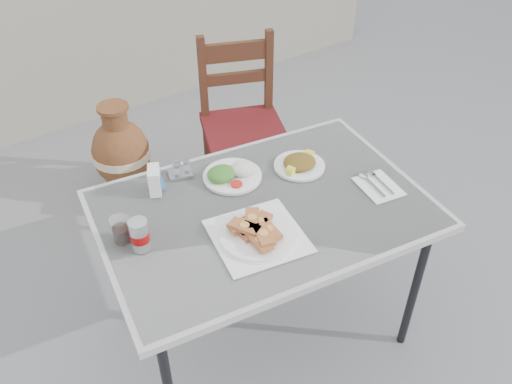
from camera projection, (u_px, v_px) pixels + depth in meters
ground at (230, 333)px, 2.75m from camera, size 80.00×80.00×0.00m
cafe_table at (264, 217)px, 2.29m from camera, size 1.47×1.10×0.83m
pide_plate at (258, 230)px, 2.09m from camera, size 0.40×0.40×0.07m
salad_rice_plate at (232, 173)px, 2.39m from camera, size 0.26×0.26×0.07m
salad_chopped_plate at (300, 163)px, 2.46m from camera, size 0.23×0.23×0.05m
soda_can at (140, 235)px, 2.02m from camera, size 0.07×0.07×0.13m
cola_glass at (121, 231)px, 2.07m from camera, size 0.08×0.08×0.11m
napkin_holder at (155, 180)px, 2.30m from camera, size 0.09×0.11×0.12m
condiment_caddy at (180, 170)px, 2.41m from camera, size 0.12×0.11×0.07m
cutlery_napkin at (376, 184)px, 2.36m from camera, size 0.19×0.23×0.02m
chair at (242, 124)px, 3.27m from camera, size 0.61×0.61×1.06m
terracotta_urn at (121, 154)px, 3.46m from camera, size 0.37×0.37×0.65m
back_wall at (46, 50)px, 3.97m from camera, size 6.00×0.25×1.20m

